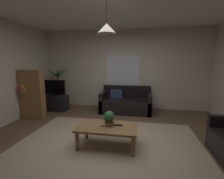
% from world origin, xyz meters
% --- Properties ---
extents(floor, '(5.65, 5.21, 0.02)m').
position_xyz_m(floor, '(0.00, 0.00, -0.01)').
color(floor, brown).
rests_on(floor, ground).
extents(rug, '(3.68, 2.86, 0.01)m').
position_xyz_m(rug, '(0.00, -0.20, 0.00)').
color(rug, tan).
rests_on(rug, ground).
extents(wall_back, '(5.77, 0.06, 2.70)m').
position_xyz_m(wall_back, '(0.00, 2.63, 1.35)').
color(wall_back, beige).
rests_on(wall_back, ground).
extents(window_pane, '(1.15, 0.01, 1.06)m').
position_xyz_m(window_pane, '(-0.05, 2.60, 1.33)').
color(window_pane, white).
extents(couch_under_window, '(1.61, 0.84, 0.82)m').
position_xyz_m(couch_under_window, '(0.12, 2.12, 0.27)').
color(couch_under_window, black).
rests_on(couch_under_window, ground).
extents(coffee_table, '(1.14, 0.63, 0.41)m').
position_xyz_m(coffee_table, '(-0.01, -0.15, 0.35)').
color(coffee_table, olive).
rests_on(coffee_table, ground).
extents(book_on_table_0, '(0.15, 0.14, 0.02)m').
position_xyz_m(book_on_table_0, '(-0.09, -0.12, 0.42)').
color(book_on_table_0, '#99663F').
rests_on(book_on_table_0, coffee_table).
extents(remote_on_table_0, '(0.16, 0.05, 0.02)m').
position_xyz_m(remote_on_table_0, '(0.19, -0.07, 0.42)').
color(remote_on_table_0, black).
rests_on(remote_on_table_0, coffee_table).
extents(potted_plant_on_table, '(0.21, 0.21, 0.30)m').
position_xyz_m(potted_plant_on_table, '(0.01, -0.10, 0.56)').
color(potted_plant_on_table, brown).
rests_on(potted_plant_on_table, coffee_table).
extents(tv_stand, '(0.90, 0.44, 0.50)m').
position_xyz_m(tv_stand, '(-2.28, 1.85, 0.25)').
color(tv_stand, black).
rests_on(tv_stand, ground).
extents(tv, '(0.86, 0.16, 0.53)m').
position_xyz_m(tv, '(-2.28, 1.83, 0.77)').
color(tv, black).
rests_on(tv, tv_stand).
extents(potted_palm_corner, '(0.75, 0.85, 1.48)m').
position_xyz_m(potted_palm_corner, '(-2.36, 2.35, 0.67)').
color(potted_palm_corner, '#B77051').
rests_on(potted_palm_corner, ground).
extents(bookshelf_corner, '(0.70, 0.31, 1.40)m').
position_xyz_m(bookshelf_corner, '(-2.46, 1.01, 0.70)').
color(bookshelf_corner, olive).
rests_on(bookshelf_corner, ground).
extents(pendant_lamp, '(0.33, 0.33, 0.59)m').
position_xyz_m(pendant_lamp, '(-0.01, -0.15, 2.20)').
color(pendant_lamp, black).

